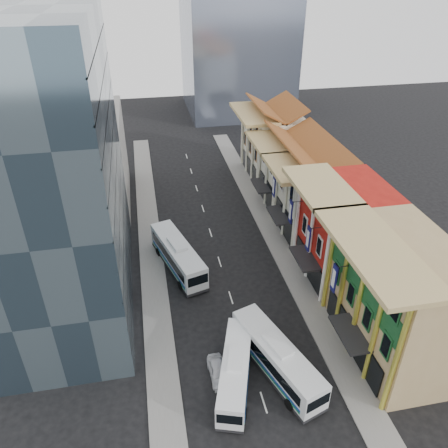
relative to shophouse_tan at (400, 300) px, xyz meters
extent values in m
plane|color=black|center=(-14.00, -5.00, -6.00)|extent=(200.00, 200.00, 0.00)
cube|color=slate|center=(-5.50, 17.00, -5.92)|extent=(3.00, 90.00, 0.15)
cube|color=slate|center=(-22.50, 17.00, -5.92)|extent=(3.00, 90.00, 0.15)
cube|color=tan|center=(0.00, 0.00, 0.00)|extent=(8.00, 14.00, 12.00)
cube|color=#AE1C13|center=(0.00, 12.00, 0.00)|extent=(8.00, 10.00, 12.00)
cube|color=beige|center=(0.00, 21.50, -1.00)|extent=(8.00, 9.00, 10.00)
cube|color=beige|center=(0.00, 30.50, -1.00)|extent=(8.00, 9.00, 10.00)
cube|color=beige|center=(0.00, 41.00, -0.50)|extent=(8.00, 12.00, 11.00)
cube|color=#3D5161|center=(-31.00, 14.00, 9.00)|extent=(12.00, 26.00, 30.00)
cube|color=gray|center=(-30.00, 37.00, 1.00)|extent=(10.00, 18.00, 14.00)
imported|color=silver|center=(-17.41, -0.51, -5.32)|extent=(1.76, 4.06, 1.36)
camera|label=1|loc=(-22.09, -27.17, 27.39)|focal=35.00mm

